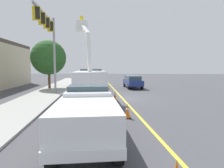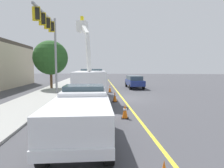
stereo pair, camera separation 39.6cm
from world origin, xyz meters
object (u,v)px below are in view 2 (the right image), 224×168
Objects in this scene: traffic_signal_mast at (50,35)px; traffic_cone_mid_front at (125,111)px; passing_minivan at (134,81)px; traffic_cone_trailing at (110,89)px; utility_bucket_truck at (91,81)px; traffic_cone_mid_rear at (115,97)px; service_pickup_truck at (82,113)px.

traffic_cone_mid_front is at bearing -133.38° from traffic_signal_mast.
traffic_cone_trailing is at bearing 146.82° from passing_minivan.
traffic_cone_trailing reaches higher than traffic_cone_mid_front.
utility_bucket_truck is 2.75m from traffic_cone_mid_rear.
service_pickup_truck is 13.98m from traffic_cone_trailing.
passing_minivan is 0.64× the size of traffic_signal_mast.
passing_minivan reaches higher than traffic_cone_mid_rear.
service_pickup_truck reaches higher than traffic_cone_trailing.
utility_bucket_truck is 4.93m from traffic_cone_trailing.
traffic_cone_mid_rear is 8.32m from traffic_signal_mast.
traffic_cone_trailing is (5.68, 0.94, 0.01)m from traffic_cone_mid_rear.
utility_bucket_truck reaches higher than service_pickup_truck.
traffic_cone_trailing is at bearing 9.43° from traffic_cone_mid_rear.
traffic_cone_mid_front is 5.01m from traffic_cone_mid_rear.
traffic_cone_mid_rear is 0.98× the size of traffic_cone_trailing.
passing_minivan reaches higher than traffic_cone_trailing.
service_pickup_truck is 12.27m from traffic_signal_mast.
traffic_cone_trailing is (4.61, -1.29, -1.18)m from utility_bucket_truck.
utility_bucket_truck is at bearing 9.01° from service_pickup_truck.
service_pickup_truck reaches higher than traffic_cone_mid_rear.
traffic_signal_mast reaches higher than utility_bucket_truck.
service_pickup_truck is 7.02× the size of traffic_cone_mid_front.
traffic_cone_trailing is (10.61, 1.84, 0.03)m from traffic_cone_mid_front.
traffic_cone_mid_rear is 0.11× the size of traffic_signal_mast.
passing_minivan is 12.68m from traffic_signal_mast.
traffic_cone_trailing is 8.45m from traffic_signal_mast.
utility_bucket_truck is 10.05m from passing_minivan.
passing_minivan is 5.79× the size of traffic_cone_mid_rear.
passing_minivan is at bearing -33.18° from traffic_cone_trailing.
traffic_cone_mid_front is (-6.00, -3.13, -1.21)m from utility_bucket_truck.
traffic_signal_mast reaches higher than service_pickup_truck.
traffic_cone_mid_front is at bearing 175.84° from passing_minivan.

